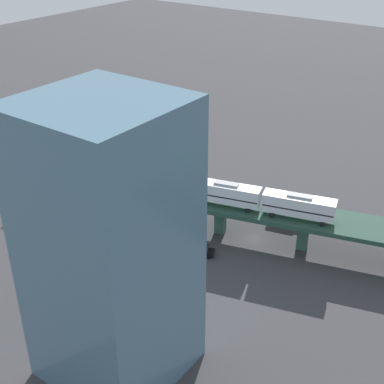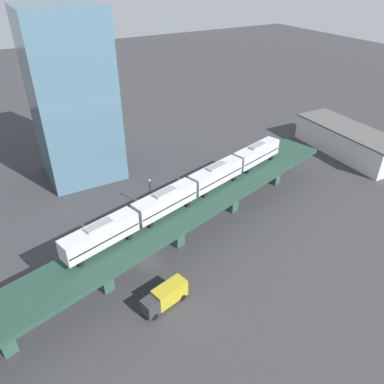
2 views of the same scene
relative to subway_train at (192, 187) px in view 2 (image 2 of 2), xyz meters
name	(u,v)px [view 2 (image 2 of 2)]	position (x,y,z in m)	size (l,w,h in m)	color
ground_plane	(150,262)	(4.45, -10.68, -9.15)	(400.00, 400.00, 0.00)	#38383A
elevated_viaduct	(147,236)	(4.49, -10.83, -3.45)	(32.92, 90.85, 6.61)	#244135
subway_train	(192,187)	(0.00, 0.00, 0.00)	(16.14, 48.71, 4.45)	silver
street_car_green	(232,189)	(-6.69, 13.69, -8.21)	(3.24, 4.75, 1.89)	#1E6638
street_car_black	(151,219)	(-5.30, -5.92, -8.21)	(3.32, 4.75, 1.89)	black
delivery_truck	(165,296)	(13.93, -12.39, -7.38)	(3.88, 7.53, 3.20)	#333338
street_lamp	(150,192)	(-9.68, -3.97, -5.04)	(0.44, 0.44, 6.94)	black
warehouse_building	(348,141)	(-8.33, 50.93, -5.74)	(28.96, 11.39, 6.80)	beige
office_tower	(72,98)	(-31.67, -11.33, 8.85)	(16.00, 16.00, 36.00)	slate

